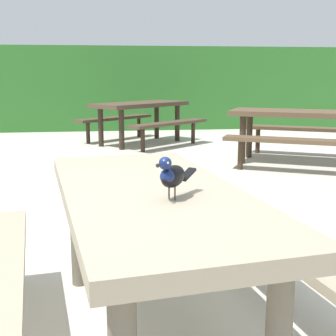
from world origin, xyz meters
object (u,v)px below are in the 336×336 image
object	(u,v)px
bird_grackle	(172,175)
picnic_table_mid_right	(140,113)
picnic_table_foreground	(151,227)
picnic_table_far_centre	(297,124)

from	to	relation	value
bird_grackle	picnic_table_mid_right	size ratio (longest dim) A/B	0.10
picnic_table_foreground	picnic_table_far_centre	xyz separation A→B (m)	(2.45, 4.21, 0.00)
picnic_table_foreground	bird_grackle	bearing A→B (deg)	-73.24
bird_grackle	picnic_table_mid_right	xyz separation A→B (m)	(0.37, 6.63, -0.29)
picnic_table_foreground	bird_grackle	distance (m)	0.36
picnic_table_mid_right	picnic_table_far_centre	bearing A→B (deg)	-47.57
picnic_table_mid_right	picnic_table_far_centre	xyz separation A→B (m)	(2.01, -2.20, 0.00)
bird_grackle	picnic_table_far_centre	xyz separation A→B (m)	(2.39, 4.42, -0.29)
bird_grackle	picnic_table_far_centre	world-z (taller)	bird_grackle
picnic_table_far_centre	bird_grackle	bearing A→B (deg)	-118.35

